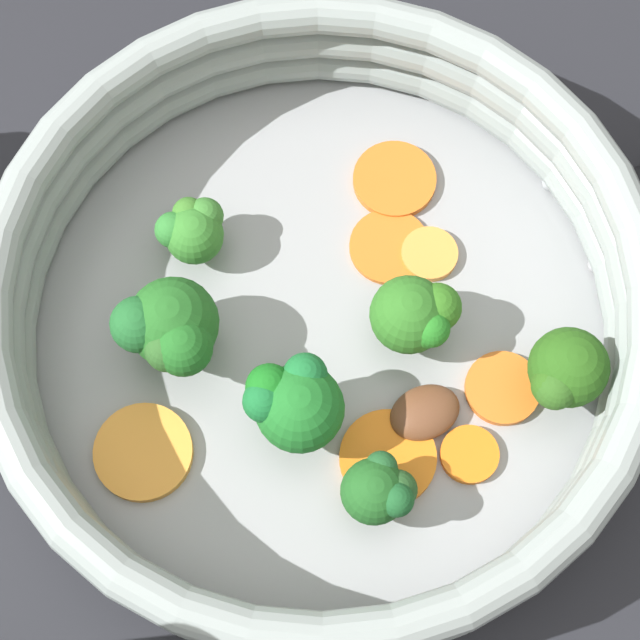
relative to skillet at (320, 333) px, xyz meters
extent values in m
plane|color=black|center=(0.00, 0.00, -0.01)|extent=(4.00, 4.00, 0.00)
cylinder|color=#939699|center=(0.00, 0.00, 0.00)|extent=(0.30, 0.30, 0.01)
torus|color=#8D9896|center=(0.00, 0.00, 0.02)|extent=(0.32, 0.32, 0.02)
torus|color=#8D9896|center=(0.00, 0.00, 0.04)|extent=(0.32, 0.32, 0.02)
torus|color=#8D9896|center=(0.00, 0.00, 0.06)|extent=(0.32, 0.32, 0.02)
sphere|color=#98989D|center=(0.13, 0.06, 0.01)|extent=(0.01, 0.01, 0.01)
sphere|color=#949A9E|center=(0.10, 0.10, 0.01)|extent=(0.01, 0.01, 0.01)
cylinder|color=orange|center=(0.08, -0.05, 0.01)|extent=(0.03, 0.03, 0.00)
cylinder|color=orange|center=(0.04, -0.06, 0.01)|extent=(0.06, 0.06, 0.01)
cylinder|color=orange|center=(0.02, 0.09, 0.01)|extent=(0.05, 0.05, 0.00)
cylinder|color=orange|center=(0.03, 0.05, 0.01)|extent=(0.06, 0.06, 0.00)
cylinder|color=#F9943D|center=(0.05, 0.05, 0.01)|extent=(0.03, 0.03, 0.00)
cylinder|color=#F99D37|center=(-0.07, -0.08, 0.01)|extent=(0.06, 0.06, 0.01)
cylinder|color=orange|center=(0.09, -0.01, 0.01)|extent=(0.05, 0.05, 0.00)
cylinder|color=#6A8855|center=(0.04, 0.01, 0.01)|extent=(0.01, 0.01, 0.01)
sphere|color=#2B6920|center=(0.04, 0.01, 0.03)|extent=(0.04, 0.04, 0.04)
sphere|color=#2F6C1C|center=(0.05, 0.01, 0.03)|extent=(0.02, 0.02, 0.02)
sphere|color=#22731F|center=(0.05, 0.00, 0.04)|extent=(0.02, 0.02, 0.02)
sphere|color=#25711F|center=(0.05, 0.00, 0.03)|extent=(0.02, 0.02, 0.02)
cylinder|color=#689446|center=(0.04, -0.08, 0.01)|extent=(0.01, 0.01, 0.02)
sphere|color=#1E541F|center=(0.04, -0.08, 0.03)|extent=(0.03, 0.03, 0.03)
sphere|color=#1E5226|center=(0.04, -0.07, 0.03)|extent=(0.02, 0.02, 0.02)
sphere|color=#195125|center=(0.05, -0.08, 0.04)|extent=(0.02, 0.02, 0.02)
sphere|color=#244D22|center=(0.05, -0.08, 0.03)|extent=(0.02, 0.02, 0.02)
cylinder|color=#6F8A51|center=(-0.07, 0.03, 0.01)|extent=(0.01, 0.01, 0.01)
sphere|color=#33782A|center=(-0.07, 0.03, 0.03)|extent=(0.03, 0.03, 0.03)
sphere|color=#387427|center=(-0.07, 0.04, 0.03)|extent=(0.02, 0.02, 0.02)
sphere|color=#37792D|center=(-0.07, 0.04, 0.03)|extent=(0.02, 0.02, 0.02)
sphere|color=#2E792F|center=(-0.08, 0.03, 0.03)|extent=(0.02, 0.02, 0.02)
cylinder|color=#6A9245|center=(0.12, -0.01, 0.02)|extent=(0.01, 0.01, 0.02)
sphere|color=#255415|center=(0.12, -0.01, 0.04)|extent=(0.04, 0.04, 0.04)
sphere|color=#2B571A|center=(0.11, -0.02, 0.04)|extent=(0.02, 0.02, 0.02)
sphere|color=#295515|center=(0.11, -0.02, 0.04)|extent=(0.02, 0.02, 0.02)
cylinder|color=#6B9743|center=(0.00, -0.05, 0.02)|extent=(0.01, 0.01, 0.02)
sphere|color=#1C6924|center=(0.00, -0.05, 0.04)|extent=(0.04, 0.04, 0.04)
sphere|color=#17652D|center=(-0.02, -0.05, 0.04)|extent=(0.02, 0.02, 0.02)
sphere|color=#16691A|center=(-0.01, -0.04, 0.04)|extent=(0.02, 0.02, 0.02)
sphere|color=#19672E|center=(0.00, -0.04, 0.05)|extent=(0.02, 0.02, 0.02)
cylinder|color=#71994F|center=(-0.07, -0.02, 0.01)|extent=(0.01, 0.01, 0.02)
sphere|color=#215F20|center=(-0.07, -0.02, 0.04)|extent=(0.04, 0.04, 0.04)
sphere|color=#295722|center=(-0.06, -0.03, 0.04)|extent=(0.02, 0.02, 0.02)
sphere|color=#1E5F1F|center=(-0.06, -0.03, 0.04)|extent=(0.03, 0.03, 0.03)
sphere|color=#1E5D29|center=(-0.08, -0.03, 0.04)|extent=(0.03, 0.03, 0.03)
ellipsoid|color=brown|center=(0.06, -0.03, 0.01)|extent=(0.04, 0.04, 0.01)
camera|label=1|loc=(0.03, -0.17, 0.51)|focal=60.00mm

